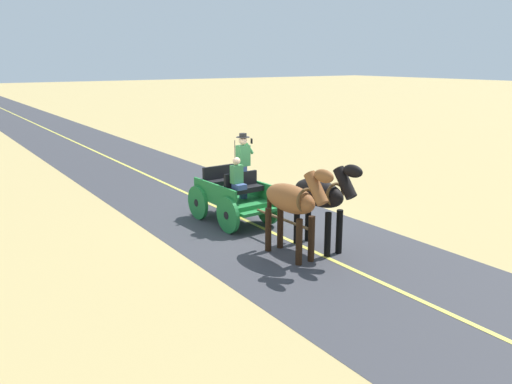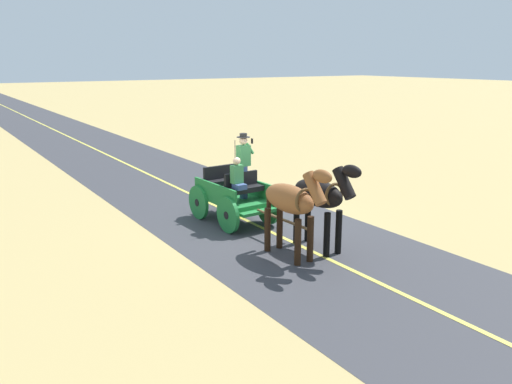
# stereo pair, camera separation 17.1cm
# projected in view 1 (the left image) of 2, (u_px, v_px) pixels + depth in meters

# --- Properties ---
(ground_plane) EXTENTS (200.00, 200.00, 0.00)m
(ground_plane) POSITION_uv_depth(u_px,v_px,m) (256.00, 225.00, 14.48)
(ground_plane) COLOR tan
(road_surface) EXTENTS (5.34, 160.00, 0.01)m
(road_surface) POSITION_uv_depth(u_px,v_px,m) (256.00, 225.00, 14.48)
(road_surface) COLOR #38383D
(road_surface) RESTS_ON ground
(road_centre_stripe) EXTENTS (0.12, 160.00, 0.00)m
(road_centre_stripe) POSITION_uv_depth(u_px,v_px,m) (256.00, 225.00, 14.47)
(road_centre_stripe) COLOR #DBCC4C
(road_centre_stripe) RESTS_ON road_surface
(horse_drawn_carriage) EXTENTS (1.52, 4.51, 2.50)m
(horse_drawn_carriage) POSITION_uv_depth(u_px,v_px,m) (234.00, 194.00, 14.56)
(horse_drawn_carriage) COLOR #1E7233
(horse_drawn_carriage) RESTS_ON ground
(horse_near_side) EXTENTS (0.62, 2.13, 2.21)m
(horse_near_side) POSITION_uv_depth(u_px,v_px,m) (322.00, 196.00, 12.32)
(horse_near_side) COLOR black
(horse_near_side) RESTS_ON ground
(horse_off_side) EXTENTS (0.65, 2.13, 2.21)m
(horse_off_side) POSITION_uv_depth(u_px,v_px,m) (293.00, 202.00, 11.82)
(horse_off_side) COLOR brown
(horse_off_side) RESTS_ON ground
(traffic_cone) EXTENTS (0.32, 0.32, 0.50)m
(traffic_cone) POSITION_uv_depth(u_px,v_px,m) (249.00, 182.00, 18.40)
(traffic_cone) COLOR orange
(traffic_cone) RESTS_ON ground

